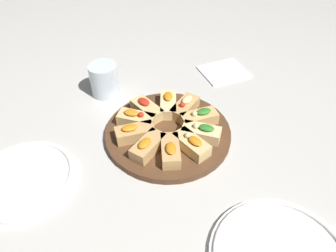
% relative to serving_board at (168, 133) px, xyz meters
% --- Properties ---
extents(ground_plane, '(3.00, 3.00, 0.00)m').
position_rel_serving_board_xyz_m(ground_plane, '(0.00, 0.00, -0.01)').
color(ground_plane, beige).
extents(serving_board, '(0.30, 0.30, 0.02)m').
position_rel_serving_board_xyz_m(serving_board, '(0.00, 0.00, 0.00)').
color(serving_board, '#51331E').
rests_on(serving_board, ground_plane).
extents(focaccia_slice_0, '(0.09, 0.09, 0.04)m').
position_rel_serving_board_xyz_m(focaccia_slice_0, '(0.06, 0.06, 0.02)').
color(focaccia_slice_0, tan).
rests_on(focaccia_slice_0, serving_board).
extents(focaccia_slice_1, '(0.05, 0.09, 0.04)m').
position_rel_serving_board_xyz_m(focaccia_slice_1, '(0.01, 0.08, 0.02)').
color(focaccia_slice_1, tan).
rests_on(focaccia_slice_1, serving_board).
extents(focaccia_slice_2, '(0.08, 0.10, 0.04)m').
position_rel_serving_board_xyz_m(focaccia_slice_2, '(-0.04, 0.07, 0.02)').
color(focaccia_slice_2, '#DBB775').
rests_on(focaccia_slice_2, serving_board).
extents(focaccia_slice_3, '(0.10, 0.08, 0.04)m').
position_rel_serving_board_xyz_m(focaccia_slice_3, '(-0.07, 0.04, 0.02)').
color(focaccia_slice_3, '#E5C689').
rests_on(focaccia_slice_3, serving_board).
extents(focaccia_slice_4, '(0.10, 0.06, 0.04)m').
position_rel_serving_board_xyz_m(focaccia_slice_4, '(-0.08, -0.01, 0.02)').
color(focaccia_slice_4, tan).
rests_on(focaccia_slice_4, serving_board).
extents(focaccia_slice_5, '(0.09, 0.09, 0.04)m').
position_rel_serving_board_xyz_m(focaccia_slice_5, '(-0.05, -0.06, 0.02)').
color(focaccia_slice_5, tan).
rests_on(focaccia_slice_5, serving_board).
extents(focaccia_slice_6, '(0.06, 0.10, 0.04)m').
position_rel_serving_board_xyz_m(focaccia_slice_6, '(-0.01, -0.08, 0.02)').
color(focaccia_slice_6, '#E5C689').
rests_on(focaccia_slice_6, serving_board).
extents(focaccia_slice_7, '(0.08, 0.10, 0.04)m').
position_rel_serving_board_xyz_m(focaccia_slice_7, '(0.04, -0.07, 0.02)').
color(focaccia_slice_7, '#DBB775').
rests_on(focaccia_slice_7, serving_board).
extents(focaccia_slice_8, '(0.10, 0.08, 0.04)m').
position_rel_serving_board_xyz_m(focaccia_slice_8, '(0.07, -0.04, 0.02)').
color(focaccia_slice_8, '#DBB775').
rests_on(focaccia_slice_8, serving_board).
extents(focaccia_slice_9, '(0.09, 0.05, 0.04)m').
position_rel_serving_board_xyz_m(focaccia_slice_9, '(0.08, 0.01, 0.02)').
color(focaccia_slice_9, tan).
rests_on(focaccia_slice_9, serving_board).
extents(plate_right, '(0.22, 0.22, 0.02)m').
position_rel_serving_board_xyz_m(plate_right, '(0.33, 0.08, -0.00)').
color(plate_right, white).
rests_on(plate_right, ground_plane).
extents(water_glass, '(0.08, 0.08, 0.09)m').
position_rel_serving_board_xyz_m(water_glass, '(0.14, -0.20, 0.04)').
color(water_glass, silver).
rests_on(water_glass, ground_plane).
extents(napkin_stack, '(0.16, 0.14, 0.01)m').
position_rel_serving_board_xyz_m(napkin_stack, '(-0.22, -0.25, -0.00)').
color(napkin_stack, white).
rests_on(napkin_stack, ground_plane).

